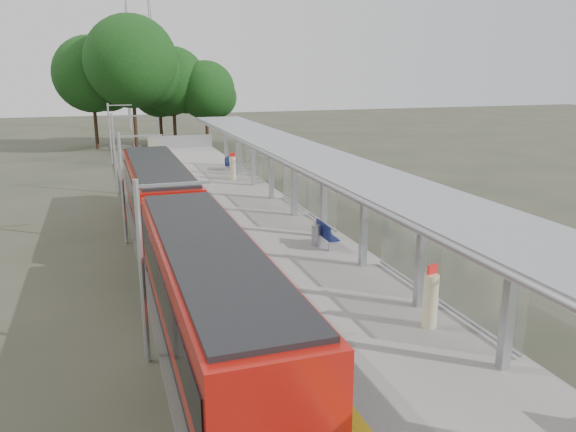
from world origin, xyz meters
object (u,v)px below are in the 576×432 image
(info_pillar_far, at_px, (233,168))
(litter_bin, at_px, (316,235))
(bench_mid, at_px, (326,234))
(train, at_px, (177,229))
(info_pillar_near, at_px, (430,300))
(bench_far, at_px, (228,163))

(info_pillar_far, height_order, litter_bin, info_pillar_far)
(bench_mid, distance_m, litter_bin, 0.45)
(bench_mid, bearing_deg, train, 171.97)
(info_pillar_near, xyz_separation_m, info_pillar_far, (-0.31, 23.79, -0.05))
(bench_mid, height_order, litter_bin, bench_mid)
(bench_far, bearing_deg, litter_bin, -68.16)
(bench_far, xyz_separation_m, info_pillar_near, (-0.19, -27.42, 0.32))
(bench_far, bearing_deg, bench_mid, -67.29)
(bench_far, distance_m, info_pillar_near, 27.42)
(train, xyz_separation_m, info_pillar_near, (6.03, -8.92, -0.23))
(bench_far, relative_size, info_pillar_far, 0.82)
(train, bearing_deg, bench_mid, -9.18)
(bench_mid, xyz_separation_m, info_pillar_far, (-0.31, 15.85, 0.22))
(bench_mid, height_order, info_pillar_near, info_pillar_near)
(bench_mid, bearing_deg, info_pillar_far, 92.26)
(train, distance_m, info_pillar_near, 10.77)
(bench_mid, distance_m, bench_far, 19.47)
(train, bearing_deg, info_pillar_near, -55.93)
(info_pillar_far, bearing_deg, bench_mid, -67.88)
(litter_bin, bearing_deg, train, 173.53)
(bench_far, bearing_deg, info_pillar_far, -74.58)
(bench_mid, distance_m, info_pillar_far, 15.85)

